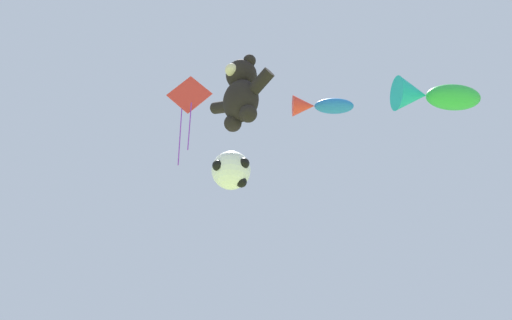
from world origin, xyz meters
The scene contains 5 objects.
teddy_bear_kite centered at (1.03, 5.70, 8.30)m, with size 1.85×0.81×1.88m.
soccer_ball_kite centered at (0.62, 5.88, 6.51)m, with size 0.90×0.90×0.83m.
fish_kite_cobalt centered at (1.83, 7.51, 8.54)m, with size 1.35×1.34×0.51m.
fish_kite_emerald centered at (3.86, 9.27, 8.74)m, with size 1.90×2.06×0.84m.
diamond_kite centered at (-2.03, 6.54, 10.46)m, with size 1.05×0.91×3.09m.
Camera 1 is at (7.02, -0.05, 0.87)m, focal length 35.00 mm.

